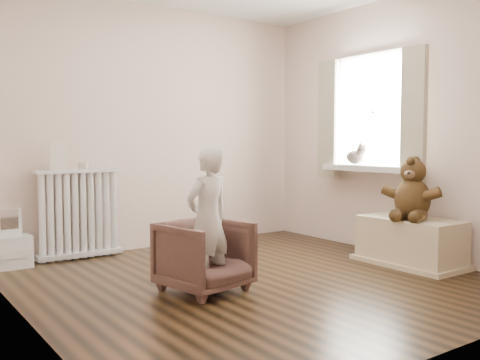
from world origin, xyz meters
TOP-DOWN VIEW (x-y plane):
  - floor at (0.00, 0.00)m, footprint 3.60×3.60m
  - back_wall at (0.00, 1.80)m, footprint 3.60×0.02m
  - front_wall at (0.00, -1.80)m, footprint 3.60×0.02m
  - left_wall at (-1.80, 0.00)m, footprint 0.02×3.60m
  - right_wall at (1.80, 0.00)m, footprint 0.02×3.60m
  - window at (1.76, 0.30)m, footprint 0.03×0.90m
  - window_sill at (1.67, 0.30)m, footprint 0.22×1.10m
  - curtain_left at (1.65, -0.27)m, footprint 0.06×0.26m
  - curtain_right at (1.65, 0.87)m, footprint 0.06×0.26m
  - radiator at (-0.91, 1.68)m, footprint 0.83×0.16m
  - paper_doll at (-1.10, 1.68)m, footprint 0.16×0.01m
  - tin_a at (-0.86, 1.68)m, footprint 0.10×0.10m
  - toy_vanity at (-1.55, 1.65)m, footprint 0.34×0.24m
  - armchair at (-0.51, -0.02)m, footprint 0.69×0.70m
  - child at (-0.51, -0.07)m, footprint 0.44×0.33m
  - toy_bench at (1.52, -0.36)m, footprint 0.49×0.92m
  - teddy_bear at (1.48, -0.41)m, footprint 0.56×0.50m
  - plush_cat at (1.66, 0.46)m, footprint 0.25×0.31m

SIDE VIEW (x-z plane):
  - floor at x=0.00m, z-range -0.01..0.01m
  - toy_bench at x=1.52m, z-range -0.02..0.42m
  - armchair at x=-0.51m, z-range 0.00..0.54m
  - toy_vanity at x=-1.55m, z-range 0.01..0.54m
  - radiator at x=-0.91m, z-range -0.05..0.83m
  - child at x=-0.51m, z-range 0.02..1.10m
  - teddy_bear at x=1.48m, z-range 0.39..0.95m
  - window_sill at x=1.67m, z-range 0.84..0.90m
  - tin_a at x=-0.86m, z-range 0.88..0.94m
  - plush_cat at x=1.66m, z-range 0.89..1.11m
  - paper_doll at x=-1.10m, z-range 0.88..1.14m
  - back_wall at x=0.00m, z-range 0.00..2.60m
  - front_wall at x=0.00m, z-range 0.00..2.60m
  - left_wall at x=-1.80m, z-range 0.00..2.60m
  - right_wall at x=1.80m, z-range 0.00..2.60m
  - curtain_left at x=1.65m, z-range 0.74..2.04m
  - curtain_right at x=1.65m, z-range 0.74..2.04m
  - window at x=1.76m, z-range 0.90..2.00m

